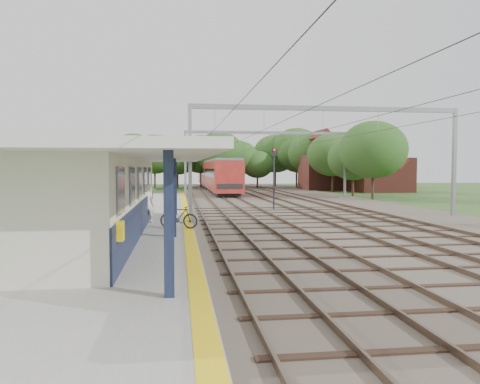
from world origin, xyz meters
TOP-DOWN VIEW (x-y plane):
  - ground at (0.00, 0.00)m, footprint 160.00×160.00m
  - ballast_bed at (4.00, 30.00)m, footprint 18.00×90.00m
  - platform at (-7.50, 14.00)m, footprint 5.00×52.00m
  - yellow_stripe at (-5.25, 14.00)m, footprint 0.45×52.00m
  - station_building at (-8.88, 7.00)m, footprint 3.41×18.00m
  - canopy at (-7.77, 6.00)m, footprint 6.40×20.00m
  - rail_tracks at (1.50, 30.00)m, footprint 11.80×88.00m
  - catenary_system at (3.39, 25.28)m, footprint 17.22×88.00m
  - tree_band at (3.84, 57.12)m, footprint 31.72×30.88m
  - house_near at (21.00, 46.00)m, footprint 7.00×6.12m
  - house_far at (16.00, 52.00)m, footprint 8.00×6.12m
  - person at (-7.29, 11.08)m, footprint 0.85×0.71m
  - bicycle at (-5.69, 8.63)m, footprint 1.89×1.06m
  - train at (-0.50, 53.60)m, footprint 3.13×38.99m
  - signal_post at (1.35, 20.95)m, footprint 0.34×0.29m

SIDE VIEW (x-z plane):
  - ground at x=0.00m, z-range 0.00..0.00m
  - ballast_bed at x=4.00m, z-range 0.00..0.10m
  - platform at x=-7.50m, z-range 0.00..0.35m
  - rail_tracks at x=1.50m, z-range 0.10..0.25m
  - yellow_stripe at x=-5.25m, z-range 0.35..0.36m
  - bicycle at x=-5.69m, z-range 0.35..1.45m
  - person at x=-7.29m, z-range 0.35..2.34m
  - station_building at x=-8.88m, z-range 0.34..3.74m
  - train at x=-0.50m, z-range 0.23..4.33m
  - house_near at x=21.00m, z-range -0.96..6.93m
  - signal_post at x=1.35m, z-range 0.68..5.33m
  - house_far at x=16.00m, z-range -1.09..7.56m
  - canopy at x=-7.77m, z-range 1.92..5.36m
  - tree_band at x=3.84m, z-range 0.51..9.33m
  - catenary_system at x=3.39m, z-range 2.01..9.01m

